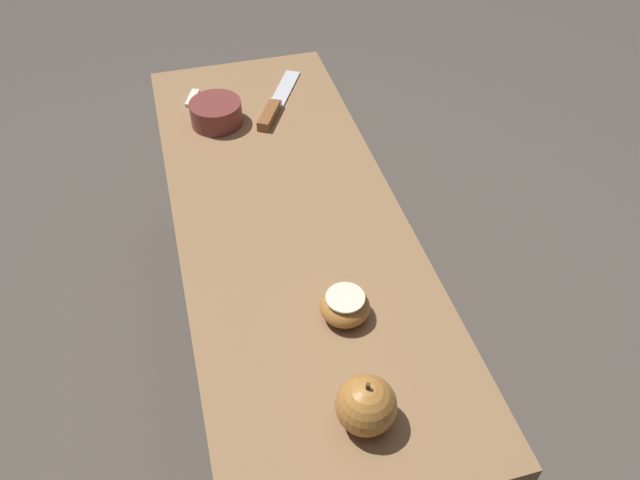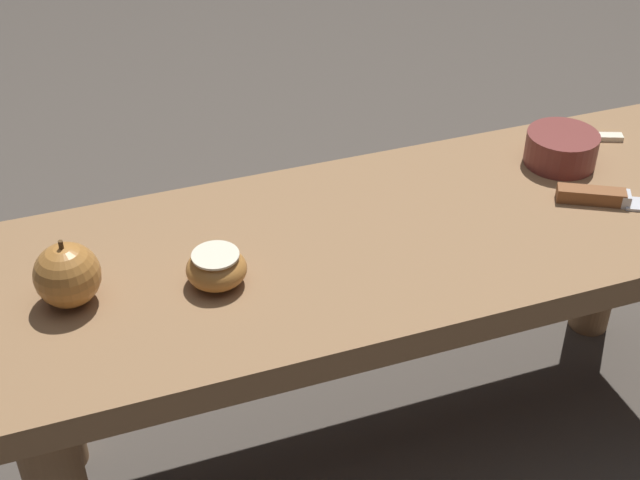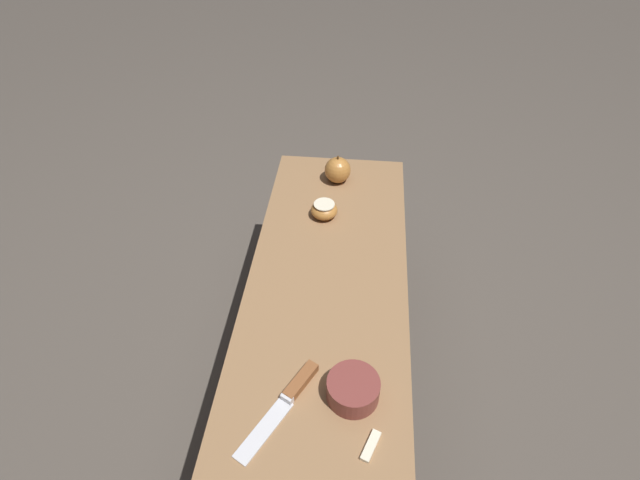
# 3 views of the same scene
# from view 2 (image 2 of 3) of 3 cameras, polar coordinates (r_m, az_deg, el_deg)

# --- Properties ---
(ground_plane) EXTENTS (8.00, 8.00, 0.00)m
(ground_plane) POSITION_cam_2_polar(r_m,az_deg,el_deg) (1.44, 3.81, -12.83)
(ground_plane) COLOR #4C443D
(wooden_bench) EXTENTS (1.06, 0.39, 0.41)m
(wooden_bench) POSITION_cam_2_polar(r_m,az_deg,el_deg) (1.22, 4.42, -2.58)
(wooden_bench) COLOR olive
(wooden_bench) RESTS_ON ground_plane
(knife) EXTENTS (0.22, 0.14, 0.02)m
(knife) POSITION_cam_2_polar(r_m,az_deg,el_deg) (1.28, 18.51, 2.50)
(knife) COLOR silver
(knife) RESTS_ON wooden_bench
(apple_whole) EXTENTS (0.08, 0.08, 0.09)m
(apple_whole) POSITION_cam_2_polar(r_m,az_deg,el_deg) (1.07, -15.87, -2.17)
(apple_whole) COLOR #B27233
(apple_whole) RESTS_ON wooden_bench
(apple_cut) EXTENTS (0.07, 0.07, 0.04)m
(apple_cut) POSITION_cam_2_polar(r_m,az_deg,el_deg) (1.07, -6.64, -1.81)
(apple_cut) COLOR #B27233
(apple_cut) RESTS_ON wooden_bench
(apple_slice_near_knife) EXTENTS (0.06, 0.04, 0.01)m
(apple_slice_near_knife) POSITION_cam_2_polar(r_m,az_deg,el_deg) (1.43, 17.62, 6.31)
(apple_slice_near_knife) COLOR beige
(apple_slice_near_knife) RESTS_ON wooden_bench
(bowl) EXTENTS (0.10, 0.10, 0.05)m
(bowl) POSITION_cam_2_polar(r_m,az_deg,el_deg) (1.34, 15.19, 5.68)
(bowl) COLOR brown
(bowl) RESTS_ON wooden_bench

